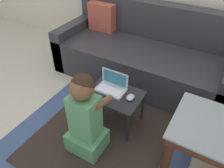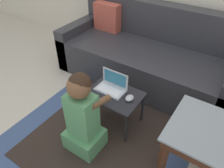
% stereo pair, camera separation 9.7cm
% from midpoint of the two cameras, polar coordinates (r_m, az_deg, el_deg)
% --- Properties ---
extents(ground_plane, '(16.00, 16.00, 0.00)m').
position_cam_midpoint_polar(ground_plane, '(2.25, -6.17, -11.97)').
color(ground_plane, beige).
extents(area_rug, '(1.64, 1.93, 0.01)m').
position_cam_midpoint_polar(area_rug, '(2.21, -3.34, -12.78)').
color(area_rug, '#3D517A').
rests_on(area_rug, ground_plane).
extents(couch, '(2.16, 0.91, 0.88)m').
position_cam_midpoint_polar(couch, '(2.80, 7.18, 7.43)').
color(couch, '#2D2D33').
rests_on(couch, ground_plane).
extents(laptop_desk, '(0.52, 0.37, 0.37)m').
position_cam_midpoint_polar(laptop_desk, '(2.10, -0.63, -3.56)').
color(laptop_desk, black).
rests_on(laptop_desk, ground_plane).
extents(laptop, '(0.28, 0.17, 0.18)m').
position_cam_midpoint_polar(laptop, '(2.09, -1.43, -0.84)').
color(laptop, '#B7BCC6').
rests_on(laptop, laptop_desk).
extents(computer_mouse, '(0.07, 0.09, 0.04)m').
position_cam_midpoint_polar(computer_mouse, '(2.00, 3.47, -3.51)').
color(computer_mouse, '#B2B7C1').
rests_on(computer_mouse, laptop_desk).
extents(person_seated, '(0.31, 0.37, 0.81)m').
position_cam_midpoint_polar(person_seated, '(1.85, -8.48, -8.74)').
color(person_seated, '#518E5B').
rests_on(person_seated, ground_plane).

